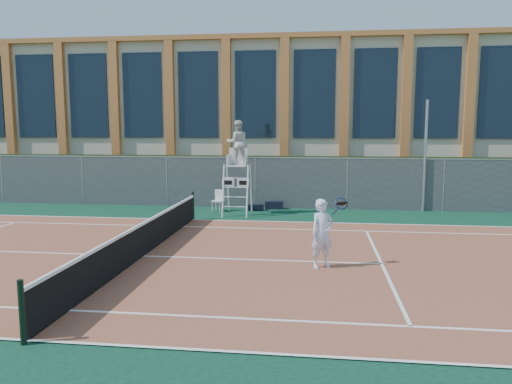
# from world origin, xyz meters

# --- Properties ---
(ground) EXTENTS (120.00, 120.00, 0.00)m
(ground) POSITION_xyz_m (0.00, 0.00, 0.00)
(ground) COLOR #233814
(apron) EXTENTS (36.00, 20.00, 0.01)m
(apron) POSITION_xyz_m (0.00, 1.00, 0.01)
(apron) COLOR #0B3124
(apron) RESTS_ON ground
(tennis_court) EXTENTS (23.77, 10.97, 0.02)m
(tennis_court) POSITION_xyz_m (0.00, 0.00, 0.02)
(tennis_court) COLOR brown
(tennis_court) RESTS_ON apron
(tennis_net) EXTENTS (0.10, 11.30, 1.10)m
(tennis_net) POSITION_xyz_m (0.00, 0.00, 0.54)
(tennis_net) COLOR black
(tennis_net) RESTS_ON ground
(fence) EXTENTS (40.00, 0.06, 2.20)m
(fence) POSITION_xyz_m (0.00, 8.80, 1.10)
(fence) COLOR #595E60
(fence) RESTS_ON ground
(hedge) EXTENTS (40.00, 1.40, 2.20)m
(hedge) POSITION_xyz_m (0.00, 10.00, 1.10)
(hedge) COLOR black
(hedge) RESTS_ON ground
(building) EXTENTS (45.00, 10.60, 8.22)m
(building) POSITION_xyz_m (0.00, 17.95, 4.15)
(building) COLOR beige
(building) RESTS_ON ground
(steel_pole) EXTENTS (0.12, 0.12, 4.66)m
(steel_pole) POSITION_xyz_m (9.17, 8.70, 2.33)
(steel_pole) COLOR #9EA0A5
(steel_pole) RESTS_ON ground
(umpire_chair) EXTENTS (1.08, 1.66, 3.85)m
(umpire_chair) POSITION_xyz_m (1.50, 7.05, 2.82)
(umpire_chair) COLOR white
(umpire_chair) RESTS_ON ground
(plastic_chair) EXTENTS (0.52, 0.52, 0.91)m
(plastic_chair) POSITION_xyz_m (0.59, 7.66, 0.55)
(plastic_chair) COLOR silver
(plastic_chair) RESTS_ON apron
(sports_bag_near) EXTENTS (0.80, 0.37, 0.33)m
(sports_bag_near) POSITION_xyz_m (2.87, 8.50, 0.18)
(sports_bag_near) COLOR black
(sports_bag_near) RESTS_ON apron
(sports_bag_far) EXTENTS (0.71, 0.42, 0.26)m
(sports_bag_far) POSITION_xyz_m (2.12, 8.01, 0.14)
(sports_bag_far) COLOR black
(sports_bag_far) RESTS_ON apron
(tennis_player) EXTENTS (1.03, 0.79, 1.75)m
(tennis_player) POSITION_xyz_m (4.86, -0.51, 0.90)
(tennis_player) COLOR #D3DBFE
(tennis_player) RESTS_ON tennis_court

